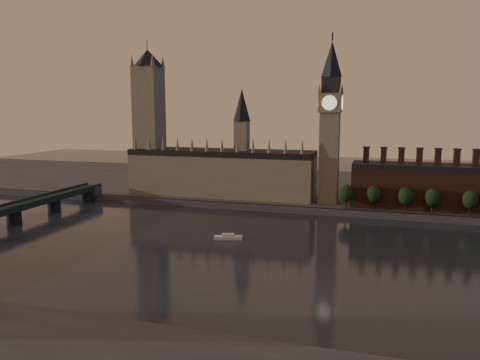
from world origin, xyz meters
name	(u,v)px	position (x,y,z in m)	size (l,w,h in m)	color
ground	(277,258)	(0.00, 0.00, 0.00)	(900.00, 900.00, 0.00)	black
north_bank	(324,188)	(0.00, 178.04, 2.00)	(900.00, 182.00, 4.00)	#4D4C52
palace_of_westminster	(222,170)	(-64.41, 114.91, 21.63)	(130.00, 30.30, 74.00)	gray
victoria_tower	(149,116)	(-120.00, 115.00, 59.09)	(24.00, 24.00, 108.00)	gray
big_ben	(330,121)	(10.00, 110.00, 56.83)	(15.00, 15.00, 107.00)	gray
chimney_block	(445,187)	(80.00, 110.00, 17.82)	(110.00, 25.00, 37.00)	#50291E
embankment_tree_0	(346,193)	(22.61, 93.51, 13.47)	(8.60, 8.60, 14.88)	black
embankment_tree_1	(374,194)	(38.62, 95.15, 13.47)	(8.60, 8.60, 14.88)	black
embankment_tree_2	(406,196)	(56.83, 94.36, 13.47)	(8.60, 8.60, 14.88)	black
embankment_tree_3	(433,198)	(71.53, 94.14, 13.47)	(8.60, 8.60, 14.88)	black
embankment_tree_4	(470,200)	(91.42, 93.76, 13.47)	(8.60, 8.60, 14.88)	black
river_boat	(228,237)	(-29.48, 21.89, 1.07)	(14.47, 7.70, 2.78)	silver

